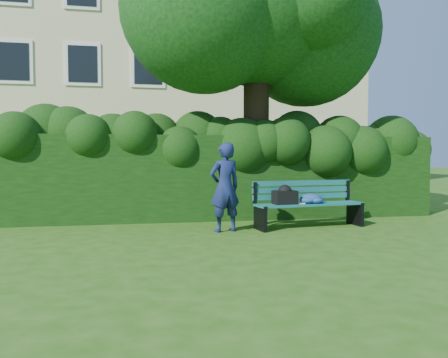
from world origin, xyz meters
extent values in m
plane|color=#23550F|center=(0.00, 0.00, 0.00)|extent=(80.00, 80.00, 0.00)
cube|color=beige|center=(0.00, 14.00, 6.00)|extent=(16.00, 8.00, 12.00)
cube|color=white|center=(-6.00, 9.98, 2.00)|extent=(1.30, 0.08, 1.60)
cube|color=black|center=(-6.00, 9.94, 2.00)|extent=(1.05, 0.04, 1.35)
cube|color=white|center=(-3.60, 9.98, 2.00)|extent=(1.30, 0.08, 1.60)
cube|color=black|center=(-3.60, 9.94, 2.00)|extent=(1.05, 0.04, 1.35)
cube|color=white|center=(-1.20, 9.98, 2.00)|extent=(1.30, 0.08, 1.60)
cube|color=black|center=(-1.20, 9.94, 2.00)|extent=(1.05, 0.04, 1.35)
cube|color=white|center=(1.20, 9.98, 2.00)|extent=(1.30, 0.08, 1.60)
cube|color=black|center=(1.20, 9.94, 2.00)|extent=(1.05, 0.04, 1.35)
cube|color=white|center=(3.60, 9.98, 2.00)|extent=(1.30, 0.08, 1.60)
cube|color=black|center=(3.60, 9.94, 2.00)|extent=(1.05, 0.04, 1.35)
cube|color=white|center=(6.00, 9.98, 2.00)|extent=(1.30, 0.08, 1.60)
cube|color=black|center=(6.00, 9.94, 2.00)|extent=(1.05, 0.04, 1.35)
cube|color=white|center=(-6.00, 9.98, 4.80)|extent=(1.30, 0.08, 1.60)
cube|color=black|center=(-6.00, 9.94, 4.80)|extent=(1.05, 0.04, 1.35)
cube|color=white|center=(-3.60, 9.98, 4.80)|extent=(1.30, 0.08, 1.60)
cube|color=black|center=(-3.60, 9.94, 4.80)|extent=(1.05, 0.04, 1.35)
cube|color=white|center=(-1.20, 9.98, 4.80)|extent=(1.30, 0.08, 1.60)
cube|color=black|center=(-1.20, 9.94, 4.80)|extent=(1.05, 0.04, 1.35)
cube|color=white|center=(1.20, 9.98, 4.80)|extent=(1.30, 0.08, 1.60)
cube|color=black|center=(1.20, 9.94, 4.80)|extent=(1.05, 0.04, 1.35)
cube|color=white|center=(3.60, 9.98, 4.80)|extent=(1.30, 0.08, 1.60)
cube|color=black|center=(3.60, 9.94, 4.80)|extent=(1.05, 0.04, 1.35)
cube|color=white|center=(6.00, 9.98, 4.80)|extent=(1.30, 0.08, 1.60)
cube|color=black|center=(6.00, 9.94, 4.80)|extent=(1.05, 0.04, 1.35)
cube|color=white|center=(3.60, 9.98, 7.60)|extent=(1.30, 0.08, 1.60)
cube|color=black|center=(3.60, 9.94, 7.60)|extent=(1.05, 0.04, 1.35)
cube|color=white|center=(6.00, 9.98, 7.60)|extent=(1.30, 0.08, 1.60)
cube|color=black|center=(6.00, 9.94, 7.60)|extent=(1.05, 0.04, 1.35)
cube|color=black|center=(0.00, 2.20, 0.90)|extent=(10.00, 1.00, 1.80)
cylinder|color=black|center=(1.02, 2.16, 2.29)|extent=(0.56, 0.56, 4.57)
sphere|color=black|center=(1.02, 2.16, 4.76)|extent=(3.70, 3.70, 3.70)
sphere|color=black|center=(2.32, 2.56, 4.21)|extent=(3.36, 3.36, 3.36)
sphere|color=black|center=(-0.18, 1.86, 4.39)|extent=(3.45, 3.45, 3.45)
sphere|color=black|center=(1.42, 3.16, 5.12)|extent=(2.59, 2.59, 2.59)
cube|color=#10534F|center=(1.69, 0.46, 0.45)|extent=(2.13, 0.38, 0.04)
cube|color=#10534F|center=(1.68, 0.58, 0.45)|extent=(2.13, 0.38, 0.04)
cube|color=#10534F|center=(1.66, 0.69, 0.45)|extent=(2.13, 0.38, 0.04)
cube|color=#10534F|center=(1.64, 0.81, 0.45)|extent=(2.13, 0.38, 0.04)
cube|color=#10534F|center=(1.63, 0.89, 0.58)|extent=(2.12, 0.32, 0.10)
cube|color=#10534F|center=(1.63, 0.90, 0.71)|extent=(2.12, 0.32, 0.10)
cube|color=#10534F|center=(1.63, 0.91, 0.84)|extent=(2.12, 0.32, 0.10)
cube|color=black|center=(0.66, 0.50, 0.22)|extent=(0.13, 0.50, 0.44)
cube|color=black|center=(0.62, 0.76, 0.65)|extent=(0.07, 0.07, 0.45)
cube|color=black|center=(0.67, 0.45, 0.44)|extent=(0.12, 0.42, 0.05)
cube|color=black|center=(2.68, 0.77, 0.22)|extent=(0.13, 0.50, 0.44)
cube|color=black|center=(2.64, 1.03, 0.65)|extent=(0.07, 0.07, 0.45)
cube|color=black|center=(2.68, 0.72, 0.44)|extent=(0.12, 0.42, 0.05)
cube|color=white|center=(1.44, 0.55, 0.48)|extent=(0.20, 0.15, 0.02)
cube|color=black|center=(1.15, 0.57, 0.60)|extent=(0.46, 0.33, 0.25)
imported|color=navy|center=(0.00, 0.51, 0.81)|extent=(0.67, 0.53, 1.61)
camera|label=1|loc=(-1.47, -7.20, 1.37)|focal=35.00mm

